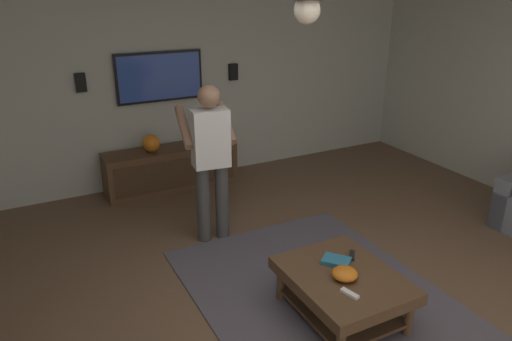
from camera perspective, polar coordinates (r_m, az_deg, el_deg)
The scene contains 14 objects.
ground_plane at distance 4.16m, azimuth 7.32°, elevation -16.55°, with size 8.53×8.53×0.00m, color brown.
wall_back_tv at distance 6.46m, azimuth -9.59°, elevation 10.88°, with size 0.10×7.31×2.79m, color #B2B7AD.
area_rug at distance 4.30m, azimuth 8.27°, elevation -15.09°, with size 2.80×1.99×0.01m, color #514C56.
coffee_table at distance 4.00m, azimuth 10.18°, elevation -13.21°, with size 1.00×0.80×0.40m.
media_console at distance 6.39m, azimuth -9.95°, elevation 0.27°, with size 0.45×1.70×0.55m.
tv at distance 6.30m, azimuth -11.32°, elevation 10.81°, with size 0.05×1.11×0.63m.
person_standing at distance 4.85m, azimuth -5.39°, elevation 1.88°, with size 0.58×0.58×1.64m.
bowl at distance 3.87m, azimuth 10.45°, elevation -11.89°, with size 0.20×0.20×0.09m, color orange.
remote_white at distance 3.72m, azimuth 11.02°, elevation -14.09°, with size 0.15×0.04×0.02m, color white.
remote_black at distance 4.18m, azimuth 11.28°, elevation -9.81°, with size 0.15×0.04×0.02m, color black.
book at distance 4.07m, azimuth 9.46°, elevation -10.49°, with size 0.22×0.16×0.04m, color teal.
vase_round at distance 6.18m, azimuth -12.30°, elevation 3.16°, with size 0.22×0.22×0.22m, color orange.
wall_speaker_left at distance 6.67m, azimuth -2.71°, elevation 11.57°, with size 0.06×0.12×0.22m, color black.
wall_speaker_right at distance 6.12m, azimuth -20.02°, elevation 9.74°, with size 0.06×0.12×0.22m, color black.
Camera 1 is at (-2.65, 1.95, 2.55)m, focal length 33.84 mm.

